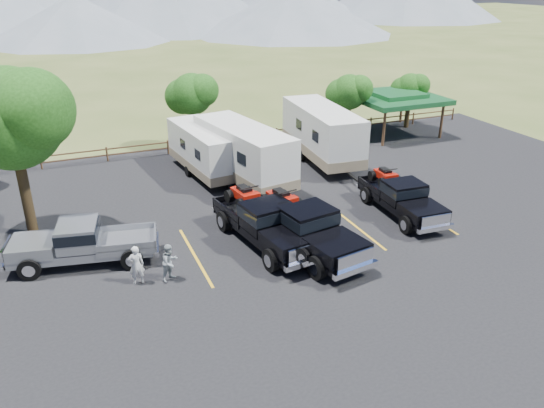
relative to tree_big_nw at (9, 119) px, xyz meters
name	(u,v)px	position (x,y,z in m)	size (l,w,h in m)	color
ground	(362,274)	(12.55, -9.03, -5.60)	(320.00, 320.00, 0.00)	#3F5022
asphalt_lot	(328,242)	(12.55, -6.03, -5.58)	(44.00, 34.00, 0.04)	black
stall_lines	(318,232)	(12.55, -5.03, -5.55)	(12.12, 5.50, 0.01)	gold
tree_big_nw	(9,119)	(0.00, 0.00, 0.00)	(5.54, 5.18, 7.84)	black
tree_ne_a	(349,92)	(21.52, 7.99, -2.11)	(3.11, 2.92, 4.76)	black
tree_ne_b	(410,88)	(27.52, 8.99, -2.47)	(2.77, 2.59, 4.27)	black
tree_north	(192,94)	(10.52, 9.99, -1.76)	(3.46, 3.24, 5.25)	black
rail_fence	(251,136)	(14.55, 9.47, -4.99)	(36.12, 0.12, 1.00)	brown
pavilion	(395,97)	(25.55, 7.97, -2.81)	(6.20, 6.20, 3.22)	brown
rig_left	(264,221)	(9.82, -4.97, -4.47)	(3.19, 7.02, 2.26)	black
rig_center	(304,226)	(11.23, -6.19, -4.45)	(3.34, 7.16, 2.30)	black
rig_right	(401,196)	(17.36, -4.68, -4.59)	(2.36, 6.10, 2.01)	black
trailer_left	(204,151)	(9.76, 4.62, -4.04)	(2.96, 8.41, 2.91)	white
trailer_center	(244,154)	(11.52, 2.49, -3.80)	(3.89, 9.72, 3.36)	white
trailer_right	(322,134)	(17.50, 4.28, -3.74)	(3.22, 10.05, 3.48)	white
pickup_silver	(83,242)	(2.13, -3.80, -4.59)	(6.48, 3.11, 1.87)	gray
person_a	(136,265)	(3.90, -6.28, -4.73)	(0.60, 0.40, 1.65)	silver
person_b	(170,262)	(5.18, -6.51, -4.77)	(0.76, 0.59, 1.57)	gray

